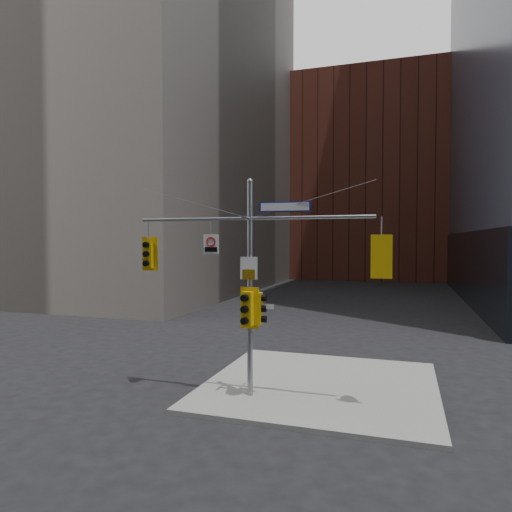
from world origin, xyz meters
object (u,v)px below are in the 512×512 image
Objects in this scene: traffic_light_east_arm at (381,256)px; traffic_light_pole_front at (247,309)px; regulatory_sign_arm at (211,244)px; street_sign_blade at (285,207)px; traffic_light_west_arm at (148,254)px; signal_assembly at (250,267)px; traffic_light_pole_side at (259,308)px.

traffic_light_pole_front is (-4.16, -0.27, -1.73)m from traffic_light_east_arm.
regulatory_sign_arm is at bearing 175.36° from traffic_light_pole_front.
street_sign_blade is 2.81m from regulatory_sign_arm.
traffic_light_east_arm is at bearing -4.10° from street_sign_blade.
traffic_light_west_arm is 2.46m from regulatory_sign_arm.
street_sign_blade is 2.50× the size of regulatory_sign_arm.
traffic_light_pole_front is (3.81, -0.28, -1.73)m from traffic_light_west_arm.
traffic_light_pole_front is at bearing -89.86° from signal_assembly.
signal_assembly is 6.15× the size of traffic_light_east_arm.
signal_assembly is 7.71× the size of traffic_light_pole_side.
traffic_light_pole_side is (0.32, 0.01, -1.37)m from signal_assembly.
signal_assembly is 4.82× the size of street_sign_blade.
traffic_light_east_arm is 4.51m from traffic_light_pole_front.
traffic_light_pole_side is at bearing -5.23° from traffic_light_east_arm.
traffic_light_west_arm is 4.19m from traffic_light_pole_front.
traffic_light_west_arm is 5.22m from street_sign_blade.
traffic_light_west_arm is at bearing 174.87° from regulatory_sign_arm.
traffic_light_east_arm is 0.78× the size of street_sign_blade.
regulatory_sign_arm reaches higher than traffic_light_east_arm.
signal_assembly reaches higher than traffic_light_west_arm.
traffic_light_pole_side is 2.72m from regulatory_sign_arm.
traffic_light_pole_side is (-3.83, 0.01, -1.75)m from traffic_light_east_arm.
traffic_light_west_arm is 1.82× the size of regulatory_sign_arm.
signal_assembly reaches higher than street_sign_blade.
traffic_light_pole_front is (-0.32, -0.28, 0.02)m from traffic_light_pole_side.
traffic_light_east_arm is at bearing -4.13° from regulatory_sign_arm.
traffic_light_west_arm is at bearing -5.19° from traffic_light_east_arm.
traffic_light_pole_side is at bearing 175.49° from street_sign_blade.
traffic_light_pole_front reaches higher than traffic_light_pole_side.
signal_assembly is 4.18m from traffic_light_east_arm.
traffic_light_west_arm is at bearing 86.59° from traffic_light_pole_side.
traffic_light_west_arm is 0.93× the size of traffic_light_east_arm.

